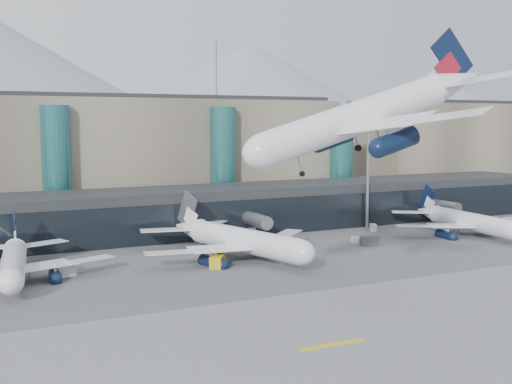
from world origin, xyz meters
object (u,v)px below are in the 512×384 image
jet_parked_mid (231,231)px  jet_parked_right (461,215)px  veh_d (373,228)px  veh_c (370,241)px  hero_jet (377,105)px  veh_h (218,261)px  jet_parked_left (14,254)px  lightmast_mid (368,165)px  veh_g (357,240)px  veh_a (65,271)px  veh_b (237,246)px

jet_parked_mid → jet_parked_right: (54.84, 0.11, -0.50)m
jet_parked_mid → veh_d: bearing=-90.2°
veh_c → veh_d: (11.08, 13.86, -0.20)m
veh_d → hero_jet: bearing=172.6°
veh_h → jet_parked_left: bearing=114.0°
veh_c → jet_parked_right: bearing=22.0°
jet_parked_mid → jet_parked_left: bearing=73.8°
jet_parked_mid → veh_c: jet_parked_mid is taller
lightmast_mid → jet_parked_right: 23.08m
jet_parked_mid → veh_g: (28.15, 0.99, -4.06)m
jet_parked_left → veh_g: (65.19, 0.96, -3.34)m
veh_d → veh_h: 48.92m
veh_a → veh_d: bearing=-9.5°
lightmast_mid → jet_parked_left: size_ratio=0.79×
jet_parked_left → jet_parked_mid: size_ratio=0.84×
jet_parked_right → veh_d: (-14.95, 11.29, -3.43)m
lightmast_mid → jet_parked_right: lightmast_mid is taller
jet_parked_left → jet_parked_mid: jet_parked_mid is taller
jet_parked_left → veh_h: bearing=-95.1°
jet_parked_left → veh_h: 32.38m
lightmast_mid → jet_parked_left: 80.55m
lightmast_mid → jet_parked_mid: (-41.26, -15.72, -9.74)m
jet_parked_right → veh_h: 60.84m
hero_jet → veh_g: bearing=59.6°
veh_d → veh_g: size_ratio=1.24×
jet_parked_left → jet_parked_mid: bearing=-82.9°
veh_c → veh_g: veh_c is taller
hero_jet → veh_h: hero_jet is taller
jet_parked_left → veh_a: 8.18m
lightmast_mid → veh_b: lightmast_mid is taller
jet_parked_mid → veh_c: bearing=-111.1°
veh_a → veh_h: (24.20, -4.79, 0.13)m
jet_parked_right → veh_c: bearing=99.8°
veh_a → veh_b: (33.37, 7.68, -0.25)m
hero_jet → veh_b: bearing=93.9°
lightmast_mid → hero_jet: size_ratio=0.66×
jet_parked_mid → veh_h: (-5.52, -6.78, -3.64)m
hero_jet → jet_parked_right: size_ratio=1.14×
veh_h → veh_c: bearing=-46.6°
veh_b → veh_h: 15.48m
hero_jet → veh_d: hero_jet is taller
hero_jet → jet_parked_mid: 42.12m
lightmast_mid → jet_parked_mid: size_ratio=0.66×
veh_d → veh_h: veh_h is taller
veh_a → veh_b: 34.25m
hero_jet → jet_parked_left: 59.77m
hero_jet → veh_h: (-10.82, 28.80, -25.55)m
jet_parked_mid → veh_b: bearing=-48.9°
veh_g → veh_c: bearing=-2.9°
veh_a → veh_c: bearing=-20.8°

